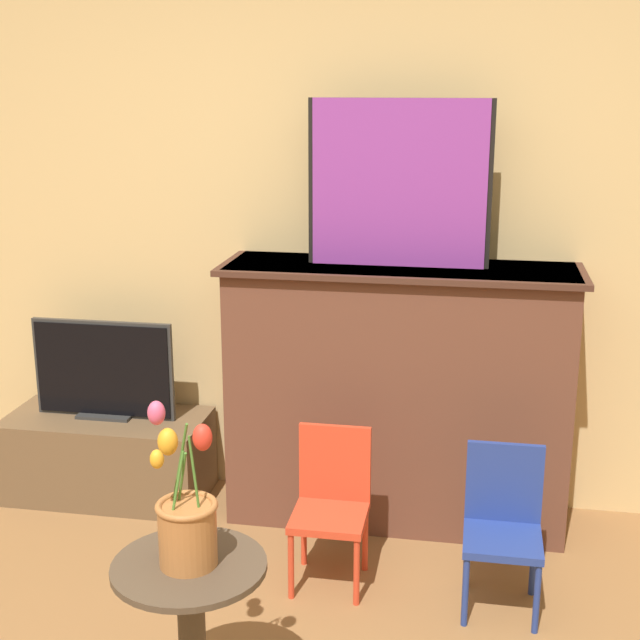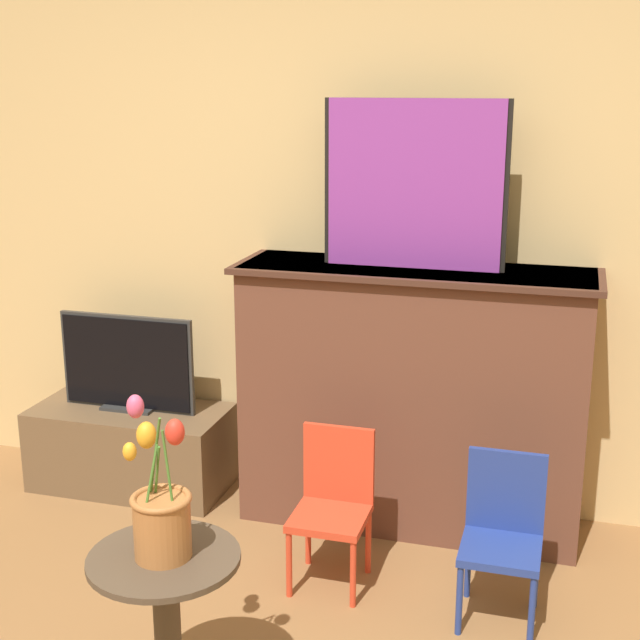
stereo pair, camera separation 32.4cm
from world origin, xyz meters
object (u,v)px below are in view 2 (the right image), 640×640
(tv_monitor, at_px, (127,364))
(chair_blue, at_px, (503,529))
(painting, at_px, (414,185))
(vase_tulips, at_px, (161,513))
(chair_red, at_px, (333,499))

(tv_monitor, distance_m, chair_blue, 1.96)
(painting, xyz_separation_m, vase_tulips, (-0.46, -1.51, -0.81))
(painting, xyz_separation_m, chair_blue, (0.48, -0.63, -1.18))
(tv_monitor, relative_size, chair_blue, 1.09)
(chair_red, relative_size, vase_tulips, 1.32)
(painting, relative_size, chair_red, 1.24)
(painting, xyz_separation_m, chair_red, (-0.19, -0.57, -1.18))
(chair_blue, distance_m, vase_tulips, 1.33)
(tv_monitor, height_order, vase_tulips, vase_tulips)
(chair_red, bearing_deg, chair_blue, -5.38)
(vase_tulips, bearing_deg, tv_monitor, 121.32)
(painting, height_order, vase_tulips, painting)
(tv_monitor, xyz_separation_m, chair_red, (1.17, -0.54, -0.28))
(chair_red, bearing_deg, vase_tulips, -106.14)
(chair_red, height_order, chair_blue, same)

